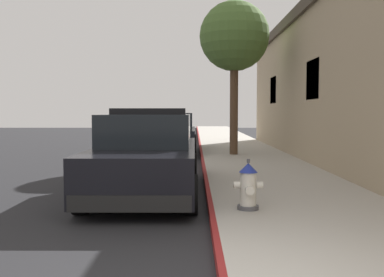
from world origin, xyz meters
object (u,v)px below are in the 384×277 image
(police_cruiser, at_px, (148,156))
(fire_hydrant, at_px, (248,186))
(parked_car_silver_ahead, at_px, (171,134))
(street_tree, at_px, (234,37))

(police_cruiser, distance_m, fire_hydrant, 2.66)
(parked_car_silver_ahead, bearing_deg, street_tree, -40.97)
(fire_hydrant, xyz_separation_m, street_tree, (0.55, 8.49, 3.63))
(police_cruiser, height_order, street_tree, street_tree)
(parked_car_silver_ahead, distance_m, fire_hydrant, 10.60)
(street_tree, bearing_deg, police_cruiser, -109.31)
(parked_car_silver_ahead, height_order, street_tree, street_tree)
(police_cruiser, bearing_deg, parked_car_silver_ahead, 89.91)
(street_tree, bearing_deg, fire_hydrant, -93.69)
(police_cruiser, relative_size, fire_hydrant, 6.37)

